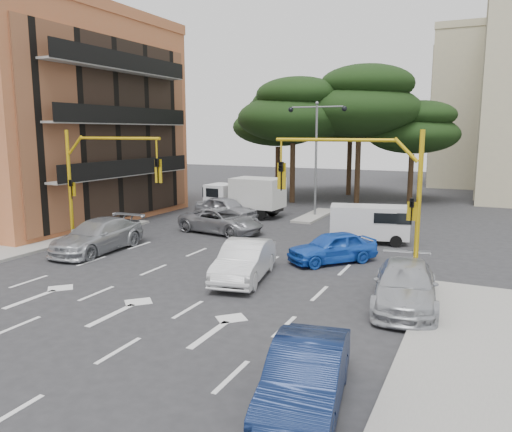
{
  "coord_description": "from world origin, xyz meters",
  "views": [
    {
      "loc": [
        10.85,
        -17.06,
        5.95
      ],
      "look_at": [
        0.11,
        5.97,
        1.6
      ],
      "focal_mm": 35.0,
      "sensor_mm": 36.0,
      "label": 1
    }
  ],
  "objects": [
    {
      "name": "ground",
      "position": [
        0.0,
        0.0,
        0.0
      ],
      "size": [
        120.0,
        120.0,
        0.0
      ],
      "primitive_type": "plane",
      "color": "#28282B",
      "rests_on": "ground"
    },
    {
      "name": "median_strip",
      "position": [
        0.0,
        16.0,
        0.07
      ],
      "size": [
        1.4,
        6.0,
        0.15
      ],
      "primitive_type": "cube",
      "color": "gray",
      "rests_on": "ground"
    },
    {
      "name": "apartment_orange",
      "position": [
        -17.95,
        8.0,
        6.85
      ],
      "size": [
        15.19,
        16.15,
        13.7
      ],
      "color": "#BE673B",
      "rests_on": "ground"
    },
    {
      "name": "pine_left_near",
      "position": [
        -3.94,
        21.96,
        7.6
      ],
      "size": [
        9.15,
        9.15,
        10.23
      ],
      "color": "#382616",
      "rests_on": "ground"
    },
    {
      "name": "pine_center",
      "position": [
        1.06,
        23.96,
        8.3
      ],
      "size": [
        9.98,
        9.98,
        11.16
      ],
      "color": "#382616",
      "rests_on": "ground"
    },
    {
      "name": "pine_left_far",
      "position": [
        -6.94,
        25.96,
        6.91
      ],
      "size": [
        8.32,
        8.32,
        9.3
      ],
      "color": "#382616",
      "rests_on": "ground"
    },
    {
      "name": "pine_right",
      "position": [
        5.06,
        25.96,
        6.22
      ],
      "size": [
        7.49,
        7.49,
        8.37
      ],
      "color": "#382616",
      "rests_on": "ground"
    },
    {
      "name": "pine_back",
      "position": [
        -0.94,
        28.96,
        7.6
      ],
      "size": [
        9.15,
        9.15,
        10.23
      ],
      "color": "#382616",
      "rests_on": "ground"
    },
    {
      "name": "signal_mast_right",
      "position": [
        6.8,
        1.99,
        3.88
      ],
      "size": [
        5.79,
        0.37,
        6.0
      ],
      "color": "gold",
      "rests_on": "ground"
    },
    {
      "name": "signal_mast_left",
      "position": [
        -6.8,
        1.99,
        3.88
      ],
      "size": [
        5.79,
        0.37,
        6.0
      ],
      "color": "gold",
      "rests_on": "ground"
    },
    {
      "name": "street_lamp_center",
      "position": [
        0.0,
        16.0,
        5.43
      ],
      "size": [
        4.16,
        0.36,
        7.77
      ],
      "color": "slate",
      "rests_on": "median_strip"
    },
    {
      "name": "car_white_hatch",
      "position": [
        2.18,
        0.42,
        0.78
      ],
      "size": [
        2.51,
        4.95,
        1.56
      ],
      "primitive_type": "imported",
      "rotation": [
        0.0,
        0.0,
        0.19
      ],
      "color": "silver",
      "rests_on": "ground"
    },
    {
      "name": "car_blue_compact",
      "position": [
        4.64,
        4.5,
        0.71
      ],
      "size": [
        4.03,
        4.24,
        1.42
      ],
      "primitive_type": "imported",
      "rotation": [
        0.0,
        0.0,
        -0.73
      ],
      "color": "blue",
      "rests_on": "ground"
    },
    {
      "name": "car_silver_wagon",
      "position": [
        -6.57,
        1.63,
        0.79
      ],
      "size": [
        2.43,
        5.55,
        1.59
      ],
      "primitive_type": "imported",
      "rotation": [
        0.0,
        0.0,
        0.04
      ],
      "color": "#A6A9AE",
      "rests_on": "ground"
    },
    {
      "name": "car_silver_cross_a",
      "position": [
        -3.22,
        8.27,
        0.72
      ],
      "size": [
        5.47,
        3.12,
        1.44
      ],
      "primitive_type": "imported",
      "rotation": [
        0.0,
        0.0,
        1.42
      ],
      "color": "gray",
      "rests_on": "ground"
    },
    {
      "name": "car_silver_cross_b",
      "position": [
        -5.0,
        12.11,
        0.79
      ],
      "size": [
        4.93,
        2.85,
        1.58
      ],
      "primitive_type": "imported",
      "rotation": [
        0.0,
        0.0,
        1.35
      ],
      "color": "#A3A5AB",
      "rests_on": "ground"
    },
    {
      "name": "car_navy_parked",
      "position": [
        7.6,
        -7.56,
        0.73
      ],
      "size": [
        2.26,
        4.61,
        1.46
      ],
      "primitive_type": "imported",
      "rotation": [
        0.0,
        0.0,
        0.17
      ],
      "color": "#0B183B",
      "rests_on": "ground"
    },
    {
      "name": "car_silver_parked",
      "position": [
        8.55,
        -0.06,
        0.74
      ],
      "size": [
        2.76,
        5.35,
        1.49
      ],
      "primitive_type": "imported",
      "rotation": [
        0.0,
        0.0,
        0.14
      ],
      "color": "#ACAFB4",
      "rests_on": "ground"
    },
    {
      "name": "van_white",
      "position": [
        5.24,
        9.33,
        1.02
      ],
      "size": [
        4.4,
        2.78,
        2.04
      ],
      "primitive_type": null,
      "rotation": [
        0.0,
        0.0,
        -1.32
      ],
      "color": "silver",
      "rests_on": "ground"
    },
    {
      "name": "box_truck_a",
      "position": [
        -4.5,
        14.0,
        1.38
      ],
      "size": [
        5.68,
        2.56,
        2.75
      ],
      "primitive_type": null,
      "rotation": [
        0.0,
        0.0,
        1.53
      ],
      "color": "white",
      "rests_on": "ground"
    }
  ]
}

